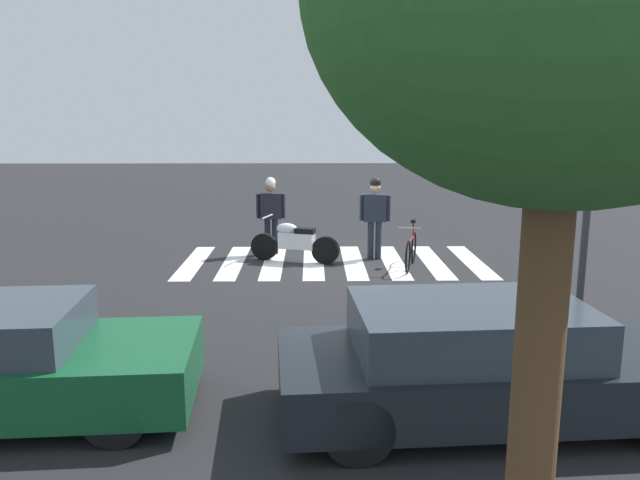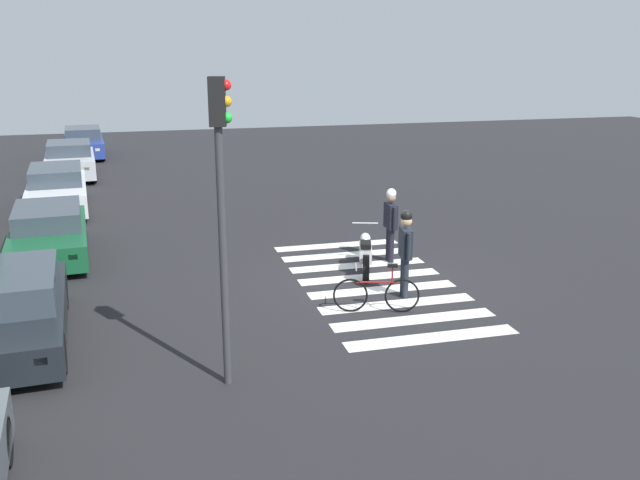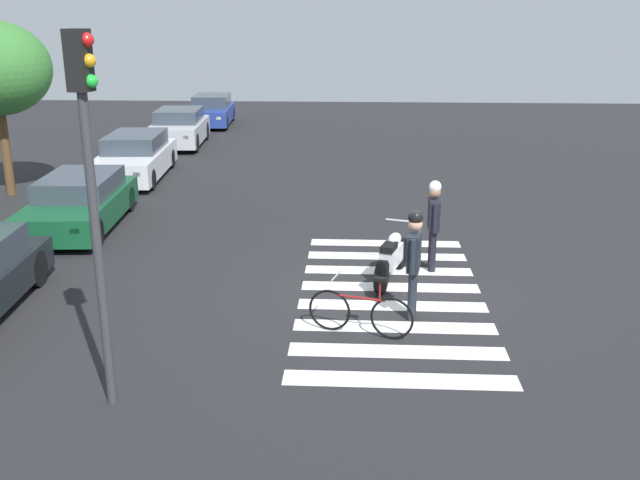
{
  "view_description": "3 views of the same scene",
  "coord_description": "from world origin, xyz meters",
  "px_view_note": "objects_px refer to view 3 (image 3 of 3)",
  "views": [
    {
      "loc": [
        0.49,
        13.72,
        3.25
      ],
      "look_at": [
        0.33,
        1.68,
        0.84
      ],
      "focal_mm": 34.99,
      "sensor_mm": 36.0,
      "label": 1
    },
    {
      "loc": [
        -14.15,
        5.03,
        5.24
      ],
      "look_at": [
        0.6,
        1.14,
        0.93
      ],
      "focal_mm": 39.49,
      "sensor_mm": 36.0,
      "label": 2
    },
    {
      "loc": [
        -12.19,
        0.66,
        4.93
      ],
      "look_at": [
        0.62,
        1.33,
        0.86
      ],
      "focal_mm": 40.18,
      "sensor_mm": 36.0,
      "label": 3
    }
  ],
  "objects_px": {
    "officer_by_motorcycle": "(434,219)",
    "car_silver_sedan": "(179,128)",
    "leaning_bicycle": "(361,312)",
    "car_white_van": "(135,157)",
    "car_blue_hatchback": "(212,111)",
    "car_green_compact": "(80,203)",
    "traffic_light_pole": "(91,169)",
    "officer_on_foot": "(414,256)",
    "police_motorcycle": "(392,257)"
  },
  "relations": [
    {
      "from": "leaning_bicycle",
      "to": "car_white_van",
      "type": "height_order",
      "value": "car_white_van"
    },
    {
      "from": "car_green_compact",
      "to": "officer_on_foot",
      "type": "bearing_deg",
      "value": -123.5
    },
    {
      "from": "officer_on_foot",
      "to": "car_white_van",
      "type": "relative_size",
      "value": 0.4
    },
    {
      "from": "leaning_bicycle",
      "to": "car_white_van",
      "type": "relative_size",
      "value": 0.35
    },
    {
      "from": "police_motorcycle",
      "to": "traffic_light_pole",
      "type": "xyz_separation_m",
      "value": [
        -4.82,
        3.88,
        2.71
      ]
    },
    {
      "from": "car_silver_sedan",
      "to": "car_white_van",
      "type": "bearing_deg",
      "value": -179.86
    },
    {
      "from": "leaning_bicycle",
      "to": "car_silver_sedan",
      "type": "relative_size",
      "value": 0.4
    },
    {
      "from": "police_motorcycle",
      "to": "car_blue_hatchback",
      "type": "relative_size",
      "value": 0.48
    },
    {
      "from": "officer_by_motorcycle",
      "to": "car_white_van",
      "type": "distance_m",
      "value": 11.63
    },
    {
      "from": "officer_by_motorcycle",
      "to": "car_blue_hatchback",
      "type": "bearing_deg",
      "value": 23.28
    },
    {
      "from": "police_motorcycle",
      "to": "officer_by_motorcycle",
      "type": "xyz_separation_m",
      "value": [
        0.58,
        -0.83,
        0.62
      ]
    },
    {
      "from": "officer_by_motorcycle",
      "to": "traffic_light_pole",
      "type": "height_order",
      "value": "traffic_light_pole"
    },
    {
      "from": "leaning_bicycle",
      "to": "traffic_light_pole",
      "type": "relative_size",
      "value": 0.35
    },
    {
      "from": "officer_by_motorcycle",
      "to": "car_green_compact",
      "type": "bearing_deg",
      "value": 72.22
    },
    {
      "from": "car_green_compact",
      "to": "traffic_light_pole",
      "type": "bearing_deg",
      "value": -156.78
    },
    {
      "from": "officer_by_motorcycle",
      "to": "car_silver_sedan",
      "type": "relative_size",
      "value": 0.44
    },
    {
      "from": "leaning_bicycle",
      "to": "car_blue_hatchback",
      "type": "bearing_deg",
      "value": 16.99
    },
    {
      "from": "police_motorcycle",
      "to": "car_green_compact",
      "type": "distance_m",
      "value": 7.99
    },
    {
      "from": "traffic_light_pole",
      "to": "officer_on_foot",
      "type": "bearing_deg",
      "value": -54.14
    },
    {
      "from": "officer_on_foot",
      "to": "officer_by_motorcycle",
      "type": "relative_size",
      "value": 1.03
    },
    {
      "from": "car_silver_sedan",
      "to": "leaning_bicycle",
      "type": "bearing_deg",
      "value": -157.43
    },
    {
      "from": "police_motorcycle",
      "to": "officer_by_motorcycle",
      "type": "relative_size",
      "value": 1.1
    },
    {
      "from": "car_white_van",
      "to": "car_blue_hatchback",
      "type": "bearing_deg",
      "value": -1.03
    },
    {
      "from": "car_green_compact",
      "to": "leaning_bicycle",
      "type": "bearing_deg",
      "value": -130.46
    },
    {
      "from": "car_silver_sedan",
      "to": "car_blue_hatchback",
      "type": "bearing_deg",
      "value": -2.28
    },
    {
      "from": "leaning_bicycle",
      "to": "officer_on_foot",
      "type": "relative_size",
      "value": 0.89
    },
    {
      "from": "leaning_bicycle",
      "to": "traffic_light_pole",
      "type": "xyz_separation_m",
      "value": [
        -2.29,
        3.28,
        2.78
      ]
    },
    {
      "from": "traffic_light_pole",
      "to": "car_green_compact",
      "type": "bearing_deg",
      "value": 23.22
    },
    {
      "from": "car_green_compact",
      "to": "car_blue_hatchback",
      "type": "xyz_separation_m",
      "value": [
        16.5,
        0.08,
        0.04
      ]
    },
    {
      "from": "officer_by_motorcycle",
      "to": "car_silver_sedan",
      "type": "distance_m",
      "value": 16.13
    },
    {
      "from": "leaning_bicycle",
      "to": "car_green_compact",
      "type": "relative_size",
      "value": 0.37
    },
    {
      "from": "leaning_bicycle",
      "to": "officer_on_foot",
      "type": "distance_m",
      "value": 1.33
    },
    {
      "from": "traffic_light_pole",
      "to": "police_motorcycle",
      "type": "bearing_deg",
      "value": -38.81
    },
    {
      "from": "car_blue_hatchback",
      "to": "car_white_van",
      "type": "bearing_deg",
      "value": 178.97
    },
    {
      "from": "officer_on_foot",
      "to": "car_blue_hatchback",
      "type": "relative_size",
      "value": 0.44
    },
    {
      "from": "officer_by_motorcycle",
      "to": "leaning_bicycle",
      "type": "bearing_deg",
      "value": 155.35
    },
    {
      "from": "leaning_bicycle",
      "to": "officer_by_motorcycle",
      "type": "bearing_deg",
      "value": -24.65
    },
    {
      "from": "car_blue_hatchback",
      "to": "car_green_compact",
      "type": "bearing_deg",
      "value": -179.73
    },
    {
      "from": "car_silver_sedan",
      "to": "officer_by_motorcycle",
      "type": "bearing_deg",
      "value": -148.45
    },
    {
      "from": "officer_on_foot",
      "to": "car_white_van",
      "type": "xyz_separation_m",
      "value": [
        10.42,
        7.86,
        -0.45
      ]
    },
    {
      "from": "car_silver_sedan",
      "to": "car_blue_hatchback",
      "type": "relative_size",
      "value": 0.99
    },
    {
      "from": "car_green_compact",
      "to": "car_white_van",
      "type": "distance_m",
      "value": 5.4
    },
    {
      "from": "officer_on_foot",
      "to": "car_blue_hatchback",
      "type": "xyz_separation_m",
      "value": [
        21.52,
        7.66,
        -0.46
      ]
    },
    {
      "from": "car_white_van",
      "to": "traffic_light_pole",
      "type": "distance_m",
      "value": 14.14
    },
    {
      "from": "car_blue_hatchback",
      "to": "traffic_light_pole",
      "type": "bearing_deg",
      "value": -171.84
    },
    {
      "from": "officer_on_foot",
      "to": "police_motorcycle",
      "type": "bearing_deg",
      "value": 8.35
    },
    {
      "from": "car_green_compact",
      "to": "officer_by_motorcycle",
      "type": "bearing_deg",
      "value": -107.78
    },
    {
      "from": "police_motorcycle",
      "to": "car_blue_hatchback",
      "type": "height_order",
      "value": "car_blue_hatchback"
    },
    {
      "from": "car_silver_sedan",
      "to": "officer_on_foot",
      "type": "bearing_deg",
      "value": -154.01
    },
    {
      "from": "car_silver_sedan",
      "to": "police_motorcycle",
      "type": "bearing_deg",
      "value": -152.03
    }
  ]
}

